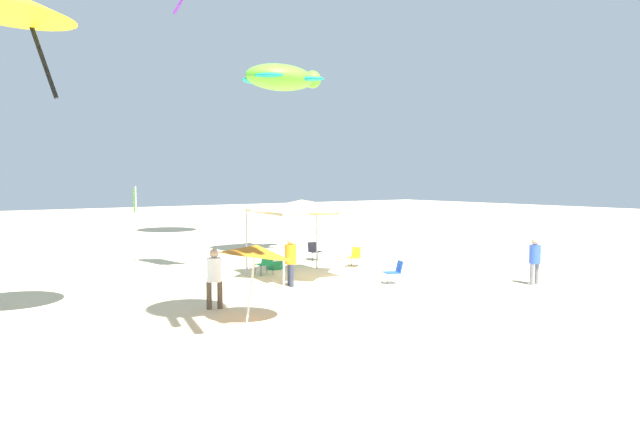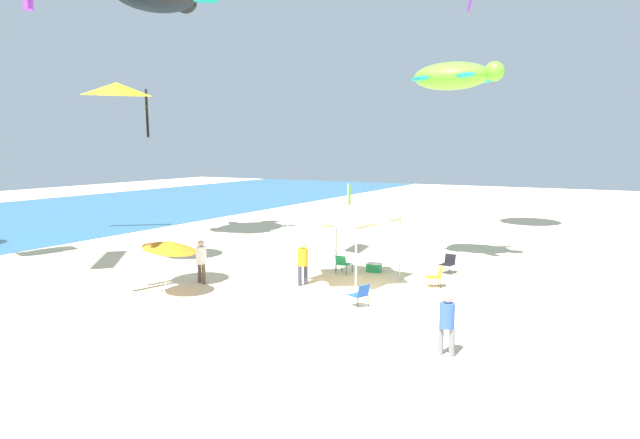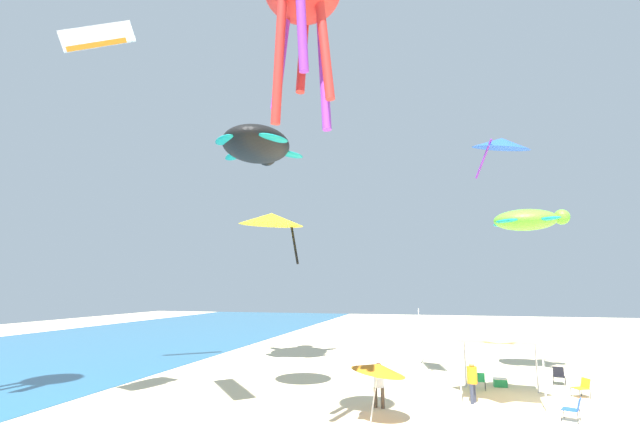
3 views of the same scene
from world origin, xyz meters
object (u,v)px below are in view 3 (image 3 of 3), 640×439
Objects in this scene: folding_chair_facing_ocean at (574,408)px; cooler_box at (500,382)px; folding_chair_left_of_tent at (559,374)px; banner_flag at (419,330)px; kite_turtle_black at (257,146)px; canopy_tent at (498,334)px; kite_delta_yellow at (272,219)px; person_beachcomber at (379,381)px; kite_turtle_lime at (527,220)px; folding_chair_near_cooler at (582,386)px; person_watching_sky at (472,378)px; kite_octopus_red at (303,0)px; folding_chair_right_of_tent at (479,379)px; kite_parafoil_white at (98,37)px; kite_delta_blue at (501,143)px; beach_umbrella at (379,368)px.

folding_chair_facing_ocean is 1.28× the size of cooler_box.
folding_chair_left_of_tent is 8.21m from banner_flag.
kite_turtle_black is at bearing 113.84° from banner_flag.
kite_turtle_black reaches higher than folding_chair_facing_ocean.
kite_delta_yellow is (-2.32, 9.85, 5.16)m from canopy_tent.
folding_chair_facing_ocean is (-2.93, -2.02, -2.23)m from canopy_tent.
banner_flag is 10.87m from person_beachcomber.
kite_turtle_lime reaches higher than folding_chair_left_of_tent.
kite_turtle_black is (2.69, 16.65, 13.14)m from folding_chair_near_cooler.
kite_octopus_red is (-8.56, 4.89, 12.28)m from person_watching_sky.
kite_parafoil_white is at bearing 13.73° from folding_chair_right_of_tent.
canopy_tent is at bearing -154.93° from banner_flag.
banner_flag is 0.80× the size of kite_delta_yellow.
folding_chair_left_of_tent is at bearing 162.43° from kite_parafoil_white.
folding_chair_left_of_tent is at bearing -121.86° from banner_flag.
kite_delta_blue is at bearing -102.09° from folding_chair_right_of_tent.
person_watching_sky is (-1.16, 1.27, -1.69)m from canopy_tent.
kite_delta_blue is (15.65, -4.13, 14.93)m from person_watching_sky.
beach_umbrella reaches higher than person_watching_sky.
cooler_box is at bearing -6.02° from canopy_tent.
folding_chair_left_of_tent is 6.68m from folding_chair_facing_ocean.
kite_turtle_lime is (8.49, -0.57, 8.05)m from folding_chair_facing_ocean.
folding_chair_right_of_tent is at bearing 154.73° from kite_delta_yellow.
banner_flag reaches higher than person_watching_sky.
banner_flag is 25.76m from kite_parafoil_white.
kite_parafoil_white is (-3.57, 19.76, 18.26)m from folding_chair_right_of_tent.
kite_turtle_black is 10.70m from kite_parafoil_white.
person_beachcomber is 14.12m from kite_octopus_red.
person_watching_sky is 0.42× the size of kite_turtle_lime.
folding_chair_facing_ocean is 16.66m from kite_octopus_red.
kite_delta_yellow is at bearing -159.31° from kite_turtle_black.
kite_turtle_black is (3.70, 13.22, 10.92)m from canopy_tent.
person_beachcomber is at bearing 126.29° from kite_delta_yellow.
kite_octopus_red is at bearing 120.94° from kite_parafoil_white.
cooler_box is 0.10× the size of kite_turtle_black.
cooler_box is 28.23m from kite_parafoil_white.
banner_flag reaches higher than cooler_box.
canopy_tent is 5.96m from person_beachcomber.
kite_delta_yellow is (-3.32, 13.28, 7.39)m from folding_chair_near_cooler.
folding_chair_near_cooler is at bearing -54.31° from beach_umbrella.
kite_delta_yellow is at bearing 114.86° from cooler_box.
cooler_box is (5.30, 1.77, -0.27)m from folding_chair_facing_ocean.
folding_chair_facing_ocean is at bearing -152.18° from banner_flag.
beach_umbrella is 0.34× the size of kite_turtle_black.
person_watching_sky is 0.40× the size of kite_delta_yellow.
kite_parafoil_white reaches higher than folding_chair_right_of_tent.
kite_delta_yellow reaches higher than banner_flag.
person_beachcomber is at bearing 119.89° from canopy_tent.
folding_chair_near_cooler is 0.19× the size of kite_delta_yellow.
kite_parafoil_white reaches higher than folding_chair_left_of_tent.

